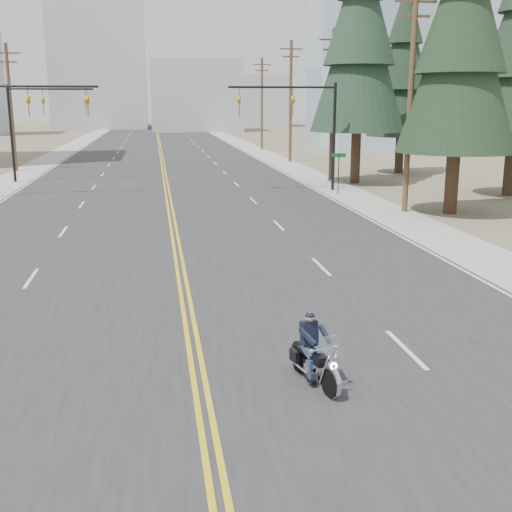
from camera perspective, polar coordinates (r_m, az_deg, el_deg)
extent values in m
plane|color=#776D56|center=(11.24, -3.92, -17.39)|extent=(400.00, 400.00, 0.00)
cube|color=#303033|center=(79.83, -8.49, 9.23)|extent=(20.00, 200.00, 0.01)
cube|color=#A5A5A0|center=(80.54, -16.79, 8.85)|extent=(3.00, 200.00, 0.01)
cube|color=#A5A5A0|center=(80.76, -0.20, 9.43)|extent=(3.00, 200.00, 0.01)
cylinder|color=black|center=(42.17, -18.72, 14.10)|extent=(7.00, 0.14, 0.14)
imported|color=#BF8C0C|center=(42.27, -19.61, 13.14)|extent=(0.21, 0.26, 1.30)
imported|color=#BF8C0C|center=(41.80, -14.76, 13.47)|extent=(0.21, 0.26, 1.30)
cylinder|color=black|center=(43.31, 6.94, 10.42)|extent=(0.20, 0.20, 7.00)
cylinder|color=black|center=(42.44, 2.36, 14.77)|extent=(7.00, 0.14, 0.14)
imported|color=#BF8C0C|center=(42.57, 3.31, 13.88)|extent=(0.21, 0.26, 1.30)
imported|color=#BF8C0C|center=(41.98, -1.51, 13.90)|extent=(0.21, 0.26, 1.30)
cylinder|color=black|center=(50.71, -20.92, 10.08)|extent=(0.20, 0.20, 7.00)
cylinder|color=black|center=(50.15, -17.79, 13.96)|extent=(6.00, 0.14, 0.14)
imported|color=#BF8C0C|center=(50.23, -18.42, 13.17)|extent=(0.21, 0.26, 1.30)
imported|color=#BF8C0C|center=(49.85, -14.93, 13.40)|extent=(0.21, 0.26, 1.30)
cylinder|color=black|center=(41.51, 7.34, 7.23)|extent=(0.06, 0.06, 2.60)
cube|color=#0C5926|center=(41.40, 7.39, 8.88)|extent=(0.90, 0.03, 0.25)
cylinder|color=brown|center=(35.21, 13.55, 13.13)|extent=(0.30, 0.30, 11.50)
cube|color=brown|center=(35.56, 14.01, 21.12)|extent=(2.20, 0.12, 0.12)
cube|color=brown|center=(35.47, 13.95, 20.00)|extent=(1.60, 0.12, 0.12)
cylinder|color=brown|center=(49.43, 6.80, 13.12)|extent=(0.30, 0.30, 11.00)
cube|color=brown|center=(49.63, 6.95, 18.55)|extent=(2.20, 0.12, 0.12)
cube|color=brown|center=(49.57, 6.93, 17.74)|extent=(1.60, 0.12, 0.12)
cylinder|color=brown|center=(64.01, 3.09, 13.48)|extent=(0.30, 0.30, 11.50)
cube|color=brown|center=(64.20, 3.15, 17.91)|extent=(2.20, 0.12, 0.12)
cube|color=brown|center=(64.15, 3.14, 17.28)|extent=(1.60, 0.12, 0.12)
cylinder|color=brown|center=(80.72, 0.52, 13.33)|extent=(0.30, 0.30, 11.00)
cube|color=brown|center=(80.84, 0.53, 16.66)|extent=(2.20, 0.12, 0.12)
cube|color=brown|center=(80.80, 0.53, 16.17)|extent=(1.60, 0.12, 0.12)
cylinder|color=brown|center=(58.80, -20.95, 12.15)|extent=(0.30, 0.30, 10.50)
cube|color=brown|center=(58.93, -21.33, 16.46)|extent=(2.20, 0.12, 0.12)
cube|color=brown|center=(58.89, -21.27, 15.79)|extent=(1.60, 0.12, 0.12)
cube|color=#9EB5CC|center=(86.20, 13.95, 15.95)|extent=(24.00, 16.00, 20.00)
cube|color=#ADB2B7|center=(134.91, -5.39, 13.98)|extent=(18.00, 14.00, 14.00)
cube|color=#B7BCC6|center=(126.42, 10.20, 14.78)|extent=(16.00, 12.00, 18.00)
cube|color=#ADB2B7|center=(150.21, -13.77, 15.91)|extent=(20.00, 15.00, 26.00)
cube|color=#B7BCC6|center=(161.68, 0.22, 13.60)|extent=(14.00, 14.00, 12.00)
cylinder|color=#382619|center=(35.56, 17.00, 6.22)|extent=(0.63, 0.63, 3.23)
cone|color=black|center=(35.40, 17.75, 16.63)|extent=(6.10, 6.10, 9.68)
cylinder|color=#382619|center=(43.80, 21.61, 7.14)|extent=(0.71, 0.71, 3.24)
cylinder|color=#382619|center=(47.63, 8.83, 8.65)|extent=(0.65, 0.65, 3.72)
cone|color=#18311E|center=(47.60, 9.17, 17.61)|extent=(6.70, 6.70, 11.16)
cone|color=#18311E|center=(47.94, 9.32, 21.38)|extent=(5.02, 5.02, 8.37)
cylinder|color=#382619|center=(55.25, 12.62, 8.79)|extent=(0.71, 0.71, 3.04)
cone|color=black|center=(55.12, 12.95, 15.09)|extent=(5.67, 5.67, 9.11)
cone|color=black|center=(55.26, 13.10, 17.76)|extent=(4.25, 4.25, 6.83)
cone|color=black|center=(55.53, 13.25, 20.41)|extent=(2.83, 2.83, 4.86)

